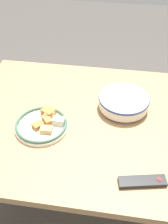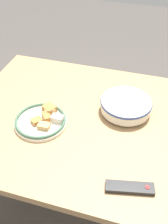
% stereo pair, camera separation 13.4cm
% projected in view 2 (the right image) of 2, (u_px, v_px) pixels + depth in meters
% --- Properties ---
extents(ground_plane, '(8.00, 8.00, 0.00)m').
position_uv_depth(ground_plane, '(89.00, 199.00, 1.86)').
color(ground_plane, '#4C4742').
extents(dining_table, '(1.35, 1.00, 0.77)m').
position_uv_depth(dining_table, '(90.00, 131.00, 1.41)').
color(dining_table, tan).
rests_on(dining_table, ground_plane).
extents(noodle_bowl, '(0.27, 0.27, 0.07)m').
position_uv_depth(noodle_bowl, '(126.00, 105.00, 1.37)').
color(noodle_bowl, silver).
rests_on(noodle_bowl, dining_table).
extents(food_plate, '(0.26, 0.26, 0.05)m').
position_uv_depth(food_plate, '(42.00, 120.00, 1.32)').
color(food_plate, silver).
rests_on(food_plate, dining_table).
extents(tv_remote, '(0.20, 0.09, 0.02)m').
position_uv_depth(tv_remote, '(130.00, 188.00, 1.04)').
color(tv_remote, black).
rests_on(tv_remote, dining_table).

